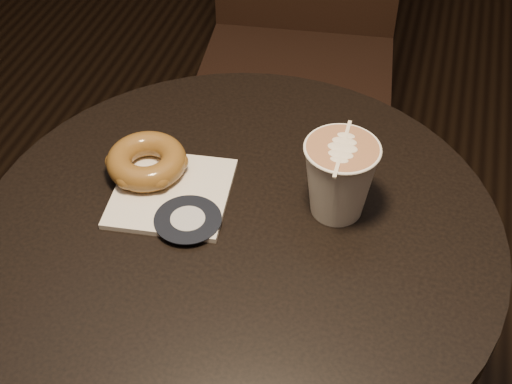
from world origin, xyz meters
TOP-DOWN VIEW (x-y plane):
  - cafe_table at (0.00, 0.00)m, footprint 0.70×0.70m
  - chair at (-0.09, 0.81)m, footprint 0.48×0.48m
  - pastry_bag at (-0.11, 0.03)m, footprint 0.17×0.17m
  - doughnut at (-0.15, 0.06)m, footprint 0.11×0.11m
  - latte_cup at (0.12, 0.06)m, footprint 0.10×0.10m

SIDE VIEW (x-z plane):
  - cafe_table at x=0.00m, z-range 0.18..0.93m
  - chair at x=-0.09m, z-range 0.06..1.16m
  - pastry_bag at x=-0.11m, z-range 0.75..0.76m
  - doughnut at x=-0.15m, z-range 0.76..0.79m
  - latte_cup at x=0.12m, z-range 0.75..0.86m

